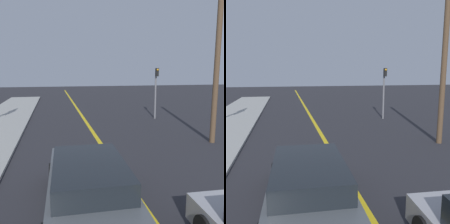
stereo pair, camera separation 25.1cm
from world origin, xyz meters
TOP-DOWN VIEW (x-y plane):
  - road_center_line at (0.00, 18.00)m, footprint 0.20×60.00m
  - car_ahead_center at (-1.33, 8.06)m, footprint 2.00×4.68m
  - traffic_light at (4.86, 18.78)m, footprint 0.18×0.40m
  - utility_pole at (5.08, 12.63)m, footprint 0.24×0.24m

SIDE VIEW (x-z plane):
  - road_center_line at x=0.00m, z-range 0.00..0.01m
  - car_ahead_center at x=-1.33m, z-range -0.01..1.32m
  - traffic_light at x=4.86m, z-range 0.43..3.92m
  - utility_pole at x=5.08m, z-range 0.00..6.99m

